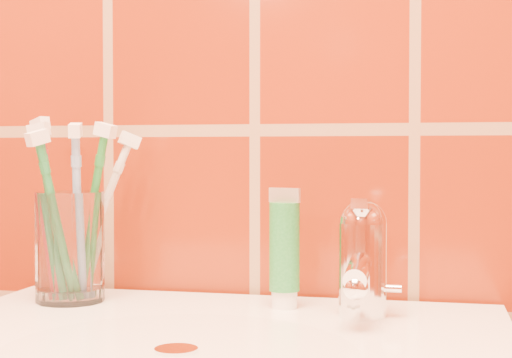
# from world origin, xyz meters

# --- Properties ---
(glass_tumbler) EXTENTS (0.08, 0.08, 0.12)m
(glass_tumbler) POSITION_xyz_m (-0.19, 1.11, 0.91)
(glass_tumbler) COLOR white
(glass_tumbler) RESTS_ON pedestal_sink
(toothpaste_tube) EXTENTS (0.04, 0.03, 0.13)m
(toothpaste_tube) POSITION_xyz_m (0.05, 1.12, 0.91)
(toothpaste_tube) COLOR white
(toothpaste_tube) RESTS_ON pedestal_sink
(faucet) EXTENTS (0.05, 0.11, 0.12)m
(faucet) POSITION_xyz_m (0.14, 1.09, 0.91)
(faucet) COLOR white
(faucet) RESTS_ON pedestal_sink
(toothbrush_0) EXTENTS (0.10, 0.12, 0.21)m
(toothbrush_0) POSITION_xyz_m (-0.19, 1.08, 0.94)
(toothbrush_0) COLOR #20783E
(toothbrush_0) RESTS_ON glass_tumbler
(toothbrush_1) EXTENTS (0.11, 0.10, 0.22)m
(toothbrush_1) POSITION_xyz_m (-0.21, 1.11, 0.95)
(toothbrush_1) COLOR red
(toothbrush_1) RESTS_ON glass_tumbler
(toothbrush_2) EXTENTS (0.09, 0.08, 0.21)m
(toothbrush_2) POSITION_xyz_m (-0.17, 1.11, 0.95)
(toothbrush_2) COLOR #20792D
(toothbrush_2) RESTS_ON glass_tumbler
(toothbrush_3) EXTENTS (0.06, 0.09, 0.21)m
(toothbrush_3) POSITION_xyz_m (-0.17, 1.10, 0.95)
(toothbrush_3) COLOR #799DD8
(toothbrush_3) RESTS_ON glass_tumbler
(toothbrush_4) EXTENTS (0.06, 0.06, 0.21)m
(toothbrush_4) POSITION_xyz_m (-0.20, 1.10, 0.95)
(toothbrush_4) COLOR #1F7648
(toothbrush_4) RESTS_ON glass_tumbler
(toothbrush_5) EXTENTS (0.15, 0.14, 0.20)m
(toothbrush_5) POSITION_xyz_m (-0.17, 1.13, 0.94)
(toothbrush_5) COLOR silver
(toothbrush_5) RESTS_ON glass_tumbler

